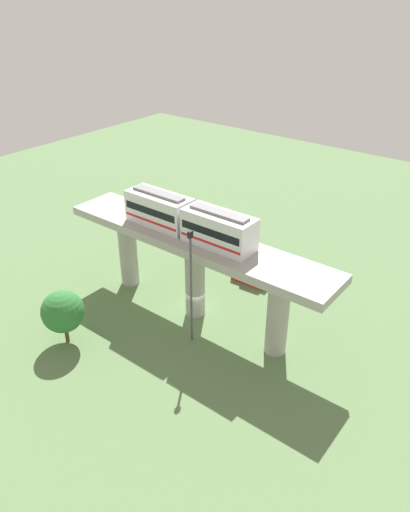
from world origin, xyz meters
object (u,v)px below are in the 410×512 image
train (188,219)px  parked_car_red (252,276)px  tree_near_viaduct (63,312)px  signal_post (191,284)px  parked_car_blue (213,253)px

train → parked_car_red: bearing=166.8°
train → tree_near_viaduct: (10.58, -5.66, -6.73)m
signal_post → parked_car_blue: bearing=-149.8°
parked_car_blue → tree_near_viaduct: size_ratio=0.80×
parked_car_red → signal_post: 12.92m
parked_car_blue → tree_near_viaduct: tree_near_viaduct is taller
parked_car_red → tree_near_viaduct: 20.52m
tree_near_viaduct → signal_post: 11.67m
tree_near_viaduct → signal_post: signal_post is taller
parked_car_blue → train: bearing=25.6°
train → signal_post: bearing=42.5°
parked_car_blue → parked_car_red: bearing=78.3°
parked_car_red → parked_car_blue: bearing=-106.4°
parked_car_red → parked_car_blue: size_ratio=1.02×
train → signal_post: train is taller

